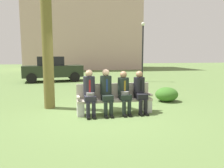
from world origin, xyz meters
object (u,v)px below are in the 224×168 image
at_px(park_bench, 114,99).
at_px(street_lamp, 143,46).
at_px(shrub_near_bench, 167,94).
at_px(building_backdrop, 82,17).
at_px(seated_man_centerright, 124,90).
at_px(seated_man_leftmost, 90,90).
at_px(seated_man_rightmost, 140,90).
at_px(seated_man_centerleft, 106,90).
at_px(parked_car_near, 53,69).

height_order(park_bench, street_lamp, street_lamp).
relative_size(park_bench, shrub_near_bench, 2.61).
bearing_deg(building_backdrop, seated_man_centerright, -91.86).
bearing_deg(seated_man_leftmost, seated_man_rightmost, 0.00).
bearing_deg(seated_man_centerright, park_bench, 153.08).
height_order(park_bench, building_backdrop, building_backdrop).
bearing_deg(building_backdrop, street_lamp, -80.37).
bearing_deg(seated_man_rightmost, seated_man_centerleft, 179.65).
distance_m(seated_man_leftmost, seated_man_centerright, 1.04).
bearing_deg(parked_car_near, seated_man_leftmost, -80.62).
xyz_separation_m(seated_man_centerright, street_lamp, (3.41, 7.64, 1.67)).
xyz_separation_m(parked_car_near, street_lamp, (5.94, -1.37, 1.54)).
bearing_deg(parked_car_near, seated_man_rightmost, -71.40).
distance_m(parked_car_near, building_backdrop, 15.79).
relative_size(seated_man_centerleft, parked_car_near, 0.33).
height_order(shrub_near_bench, street_lamp, street_lamp).
bearing_deg(park_bench, seated_man_centerright, -26.92).
distance_m(park_bench, seated_man_rightmost, 0.83).
distance_m(seated_man_rightmost, street_lamp, 8.34).
height_order(seated_man_centerright, street_lamp, street_lamp).
height_order(seated_man_centerleft, seated_man_centerright, seated_man_centerleft).
relative_size(seated_man_leftmost, building_backdrop, 0.09).
xyz_separation_m(street_lamp, building_backdrop, (-2.65, 15.62, 4.42)).
distance_m(seated_man_centerright, building_backdrop, 24.06).
height_order(parked_car_near, street_lamp, street_lamp).
relative_size(park_bench, seated_man_leftmost, 1.69).
relative_size(seated_man_leftmost, street_lamp, 0.34).
bearing_deg(street_lamp, seated_man_rightmost, -110.82).
relative_size(seated_man_rightmost, parked_car_near, 0.32).
bearing_deg(seated_man_leftmost, shrub_near_bench, 23.21).
height_order(seated_man_leftmost, parked_car_near, parked_car_near).
bearing_deg(parked_car_near, park_bench, -75.72).
xyz_separation_m(park_bench, seated_man_rightmost, (0.77, -0.13, 0.28)).
distance_m(shrub_near_bench, street_lamp, 6.78).
bearing_deg(shrub_near_bench, parked_car_near, 120.89).
bearing_deg(shrub_near_bench, seated_man_rightmost, -139.54).
bearing_deg(park_bench, shrub_near_bench, 27.22).
xyz_separation_m(seated_man_centerleft, seated_man_centerright, (0.54, -0.01, -0.04)).
relative_size(seated_man_rightmost, building_backdrop, 0.09).
xyz_separation_m(park_bench, seated_man_centerright, (0.27, -0.14, 0.28)).
height_order(park_bench, seated_man_leftmost, seated_man_leftmost).
distance_m(shrub_near_bench, parked_car_near, 8.97).
height_order(park_bench, seated_man_centerright, seated_man_centerright).
bearing_deg(parked_car_near, building_backdrop, 77.02).
xyz_separation_m(park_bench, parked_car_near, (-2.26, 8.88, 0.40)).
bearing_deg(park_bench, seated_man_rightmost, -9.59).
relative_size(park_bench, building_backdrop, 0.15).
bearing_deg(seated_man_leftmost, street_lamp, 59.78).
xyz_separation_m(seated_man_centerleft, shrub_near_bench, (2.61, 1.32, -0.48)).
relative_size(seated_man_centerleft, street_lamp, 0.34).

